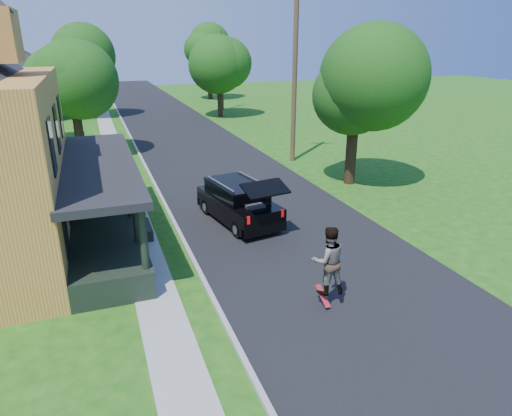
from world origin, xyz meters
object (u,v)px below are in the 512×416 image
object	(u,v)px
black_suv	(239,202)
utility_pole_near	(295,70)
tree_right_near	(356,80)
skateboarder	(328,260)

from	to	relation	value
black_suv	utility_pole_near	xyz separation A→B (m)	(6.42, 8.78, 4.72)
black_suv	tree_right_near	bearing A→B (deg)	14.64
skateboarder	utility_pole_near	bearing A→B (deg)	-104.60
utility_pole_near	skateboarder	bearing A→B (deg)	-100.99
skateboarder	black_suv	bearing A→B (deg)	-80.54
tree_right_near	utility_pole_near	bearing A→B (deg)	99.12
skateboarder	utility_pole_near	xyz separation A→B (m)	(6.02, 15.84, 4.16)
tree_right_near	utility_pole_near	xyz separation A→B (m)	(-0.87, 5.45, 0.21)
tree_right_near	utility_pole_near	size ratio (longest dim) A/B	0.74
skateboarder	utility_pole_near	world-z (taller)	utility_pole_near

